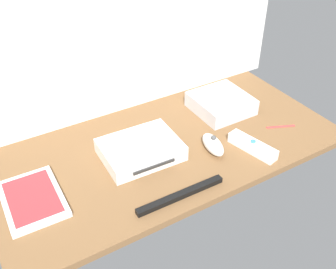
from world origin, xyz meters
The scene contains 10 objects.
ground_plane centered at (0.00, 0.00, -1.00)cm, with size 100.00×48.00×2.00cm, color brown.
back_wall centered at (0.00, 24.60, 32.00)cm, with size 110.00×1.20×64.00cm, color silver.
game_console centered at (-8.80, 0.04, 2.20)cm, with size 21.55×17.07×4.40cm.
mini_computer centered at (24.42, 7.55, 2.64)cm, with size 17.08×17.08×5.30cm.
game_case centered at (-39.33, -1.98, 0.76)cm, with size 14.02×19.30×1.56cm.
remote_wand centered at (19.28, -14.03, 1.51)cm, with size 6.83×15.23×3.40cm.
remote_nunchuk centered at (9.77, -8.23, 2.04)cm, with size 5.92×10.57×5.10cm.
remote_classic_pad centered at (-8.23, -1.29, 5.41)cm, with size 15.93×11.30×2.40cm.
sensor_bar centered at (-7.85, -19.19, 0.70)cm, with size 24.00×1.80×1.40cm, color black.
stylus_pen centered at (34.44, -9.65, 0.35)cm, with size 0.70×0.70×9.00cm, color red.
Camera 1 is at (-45.60, -76.38, 69.64)cm, focal length 42.04 mm.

